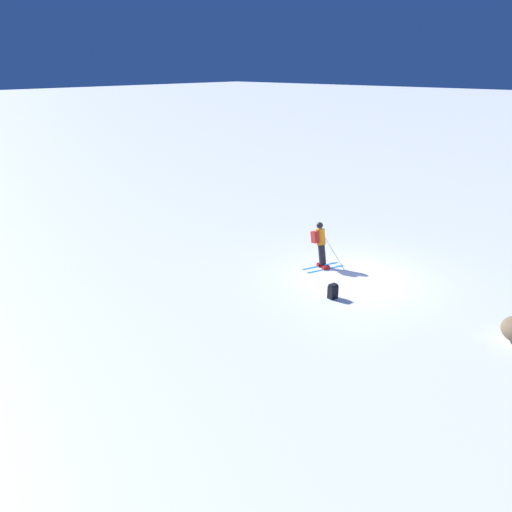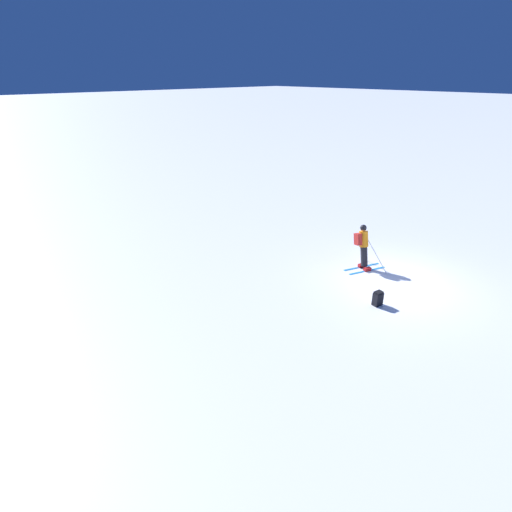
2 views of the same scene
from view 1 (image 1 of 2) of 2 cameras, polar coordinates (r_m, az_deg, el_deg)
ground_plane at (r=18.45m, az=11.39°, el=-2.46°), size 300.00×300.00×0.00m
skier at (r=18.96m, az=7.38°, el=1.53°), size 1.34×1.67×1.74m
spare_backpack at (r=16.66m, az=8.78°, el=-4.02°), size 0.27×0.34×0.50m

